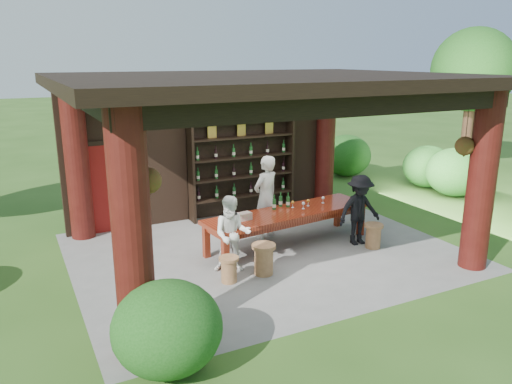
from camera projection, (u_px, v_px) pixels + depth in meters
name	position (u px, v px, depth m)	size (l,w,h in m)	color
ground	(265.00, 251.00, 10.12)	(90.00, 90.00, 0.00)	#2D5119
pavilion	(255.00, 144.00, 9.92)	(7.50, 6.00, 3.60)	slate
wine_shelf	(242.00, 167.00, 12.20)	(2.71, 0.41, 2.38)	black
tasting_table	(288.00, 216.00, 10.27)	(3.76, 1.36, 0.75)	#55170C
stool_near_left	(264.00, 258.00, 8.98)	(0.43, 0.43, 0.57)	brown
stool_near_right	(373.00, 235.00, 10.24)	(0.39, 0.39, 0.51)	brown
stool_far_left	(229.00, 269.00, 8.68)	(0.35, 0.35, 0.46)	brown
host	(266.00, 197.00, 10.66)	(0.66, 0.43, 1.81)	beige
guest_woman	(232.00, 234.00, 9.02)	(0.69, 0.54, 1.42)	white
guest_man	(359.00, 210.00, 10.34)	(0.96, 0.55, 1.49)	black
table_bottles	(281.00, 200.00, 10.45)	(0.43, 0.22, 0.31)	#194C1E
table_glasses	(307.00, 203.00, 10.55)	(0.83, 0.24, 0.15)	silver
napkin_basket	(244.00, 216.00, 9.69)	(0.26, 0.18, 0.14)	#BF6672
shrubs	(338.00, 207.00, 11.22)	(14.73, 9.88, 1.36)	#194C14
trees	(384.00, 75.00, 12.71)	(21.15, 9.84, 4.80)	#3F2819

